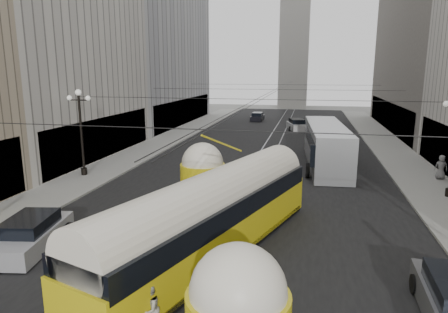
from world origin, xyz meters
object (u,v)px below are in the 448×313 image
at_px(streetcar, 213,215).
at_px(pedestrian_crossing_a, 76,290).
at_px(pedestrian_sidewalk_right, 441,167).
at_px(sedan_silver, 31,234).
at_px(city_bus, 326,143).
at_px(pedestrian_crossing_b, 150,309).

xyz_separation_m(streetcar, pedestrian_crossing_a, (-3.41, -5.07, -1.02)).
distance_m(pedestrian_crossing_a, pedestrian_sidewalk_right, 26.05).
distance_m(streetcar, sedan_silver, 8.28).
bearing_deg(city_bus, sedan_silver, -124.50).
height_order(streetcar, sedan_silver, streetcar).
height_order(sedan_silver, pedestrian_crossing_b, pedestrian_crossing_b).
bearing_deg(pedestrian_crossing_a, pedestrian_sidewalk_right, -36.29).
xyz_separation_m(streetcar, sedan_silver, (-8.12, -1.18, -1.14)).
xyz_separation_m(city_bus, pedestrian_sidewalk_right, (8.00, -3.40, -0.84)).
bearing_deg(pedestrian_sidewalk_right, streetcar, 54.51).
xyz_separation_m(city_bus, pedestrian_crossing_b, (-5.90, -23.92, -1.07)).
xyz_separation_m(sedan_silver, pedestrian_sidewalk_right, (21.40, 16.11, 0.35)).
bearing_deg(pedestrian_sidewalk_right, pedestrian_crossing_b, 62.05).
bearing_deg(pedestrian_crossing_a, city_bus, -16.82).
bearing_deg(pedestrian_crossing_b, pedestrian_sidewalk_right, 148.53).
distance_m(pedestrian_crossing_a, pedestrian_crossing_b, 2.84).
xyz_separation_m(pedestrian_crossing_a, pedestrian_sidewalk_right, (16.69, 20.00, 0.23)).
height_order(streetcar, pedestrian_crossing_b, streetcar).
relative_size(city_bus, pedestrian_crossing_a, 8.50).
height_order(city_bus, pedestrian_crossing_a, city_bus).
height_order(streetcar, pedestrian_crossing_a, streetcar).
height_order(streetcar, city_bus, streetcar).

